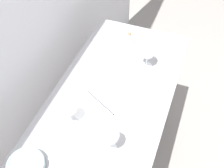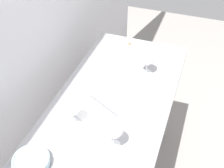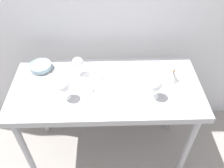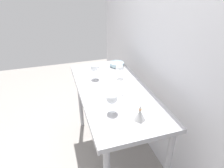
{
  "view_description": "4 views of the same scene",
  "coord_description": "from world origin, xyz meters",
  "px_view_note": "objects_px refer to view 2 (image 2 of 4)",
  "views": [
    {
      "loc": [
        -0.92,
        -0.37,
        2.11
      ],
      "look_at": [
        0.03,
        -0.01,
        0.99
      ],
      "focal_mm": 45.13,
      "sensor_mm": 36.0,
      "label": 1
    },
    {
      "loc": [
        -1.13,
        -0.41,
        2.07
      ],
      "look_at": [
        0.05,
        0.01,
        0.99
      ],
      "focal_mm": 47.24,
      "sensor_mm": 36.0,
      "label": 2
    },
    {
      "loc": [
        0.01,
        -1.25,
        2.11
      ],
      "look_at": [
        0.04,
        -0.03,
        0.94
      ],
      "focal_mm": 37.85,
      "sensor_mm": 36.0,
      "label": 3
    },
    {
      "loc": [
        1.55,
        -0.51,
        1.84
      ],
      "look_at": [
        -0.03,
        -0.01,
        0.94
      ],
      "focal_mm": 31.33,
      "sensor_mm": 36.0,
      "label": 4
    }
  ],
  "objects_px": {
    "wine_glass_near_left": "(114,130)",
    "tasting_sheet_lower": "(82,157)",
    "wine_glass_near_right": "(148,58)",
    "open_notebook": "(103,105)",
    "tasting_sheet_upper": "(112,71)",
    "decanter_funnel": "(129,49)",
    "tasting_bowl": "(31,161)",
    "wine_glass_far_left": "(73,107)"
  },
  "relations": [
    {
      "from": "open_notebook",
      "to": "tasting_sheet_lower",
      "type": "xyz_separation_m",
      "value": [
        -0.35,
        -0.03,
        -0.0
      ]
    },
    {
      "from": "wine_glass_far_left",
      "to": "tasting_sheet_upper",
      "type": "distance_m",
      "value": 0.5
    },
    {
      "from": "wine_glass_far_left",
      "to": "tasting_sheet_upper",
      "type": "height_order",
      "value": "wine_glass_far_left"
    },
    {
      "from": "wine_glass_near_right",
      "to": "tasting_sheet_lower",
      "type": "height_order",
      "value": "wine_glass_near_right"
    },
    {
      "from": "tasting_sheet_upper",
      "to": "decanter_funnel",
      "type": "distance_m",
      "value": 0.23
    },
    {
      "from": "wine_glass_near_right",
      "to": "open_notebook",
      "type": "distance_m",
      "value": 0.42
    },
    {
      "from": "wine_glass_near_left",
      "to": "open_notebook",
      "type": "distance_m",
      "value": 0.3
    },
    {
      "from": "tasting_bowl",
      "to": "tasting_sheet_upper",
      "type": "bearing_deg",
      "value": -8.02
    },
    {
      "from": "wine_glass_near_right",
      "to": "open_notebook",
      "type": "relative_size",
      "value": 0.42
    },
    {
      "from": "wine_glass_near_right",
      "to": "decanter_funnel",
      "type": "relative_size",
      "value": 1.22
    },
    {
      "from": "wine_glass_near_right",
      "to": "tasting_bowl",
      "type": "distance_m",
      "value": 0.91
    },
    {
      "from": "tasting_sheet_upper",
      "to": "tasting_sheet_lower",
      "type": "distance_m",
      "value": 0.68
    },
    {
      "from": "wine_glass_near_right",
      "to": "open_notebook",
      "type": "bearing_deg",
      "value": 157.51
    },
    {
      "from": "wine_glass_near_left",
      "to": "tasting_bowl",
      "type": "bearing_deg",
      "value": 125.7
    },
    {
      "from": "tasting_sheet_upper",
      "to": "decanter_funnel",
      "type": "height_order",
      "value": "decanter_funnel"
    },
    {
      "from": "open_notebook",
      "to": "tasting_bowl",
      "type": "xyz_separation_m",
      "value": [
        -0.47,
        0.17,
        0.02
      ]
    },
    {
      "from": "wine_glass_near_left",
      "to": "tasting_bowl",
      "type": "height_order",
      "value": "wine_glass_near_left"
    },
    {
      "from": "wine_glass_far_left",
      "to": "tasting_bowl",
      "type": "distance_m",
      "value": 0.32
    },
    {
      "from": "wine_glass_near_left",
      "to": "decanter_funnel",
      "type": "relative_size",
      "value": 1.23
    },
    {
      "from": "open_notebook",
      "to": "tasting_bowl",
      "type": "distance_m",
      "value": 0.5
    },
    {
      "from": "open_notebook",
      "to": "decanter_funnel",
      "type": "relative_size",
      "value": 2.86
    },
    {
      "from": "tasting_sheet_upper",
      "to": "open_notebook",
      "type": "bearing_deg",
      "value": 157.75
    },
    {
      "from": "wine_glass_near_right",
      "to": "tasting_sheet_upper",
      "type": "relative_size",
      "value": 0.77
    },
    {
      "from": "tasting_sheet_upper",
      "to": "wine_glass_near_right",
      "type": "bearing_deg",
      "value": -108.76
    },
    {
      "from": "wine_glass_near_left",
      "to": "open_notebook",
      "type": "bearing_deg",
      "value": 32.0
    },
    {
      "from": "wine_glass_near_left",
      "to": "open_notebook",
      "type": "height_order",
      "value": "wine_glass_near_left"
    },
    {
      "from": "open_notebook",
      "to": "tasting_bowl",
      "type": "height_order",
      "value": "tasting_bowl"
    },
    {
      "from": "tasting_sheet_upper",
      "to": "wine_glass_near_left",
      "type": "bearing_deg",
      "value": 167.68
    },
    {
      "from": "tasting_sheet_lower",
      "to": "decanter_funnel",
      "type": "height_order",
      "value": "decanter_funnel"
    },
    {
      "from": "wine_glass_near_left",
      "to": "tasting_sheet_lower",
      "type": "height_order",
      "value": "wine_glass_near_left"
    },
    {
      "from": "wine_glass_near_left",
      "to": "tasting_sheet_upper",
      "type": "relative_size",
      "value": 0.78
    },
    {
      "from": "wine_glass_near_right",
      "to": "open_notebook",
      "type": "height_order",
      "value": "wine_glass_near_right"
    },
    {
      "from": "wine_glass_near_right",
      "to": "tasting_sheet_upper",
      "type": "distance_m",
      "value": 0.25
    },
    {
      "from": "wine_glass_near_left",
      "to": "decanter_funnel",
      "type": "xyz_separation_m",
      "value": [
        0.78,
        0.16,
        -0.07
      ]
    },
    {
      "from": "tasting_bowl",
      "to": "wine_glass_near_left",
      "type": "bearing_deg",
      "value": -54.3
    },
    {
      "from": "wine_glass_near_left",
      "to": "tasting_sheet_lower",
      "type": "xyz_separation_m",
      "value": [
        -0.12,
        0.12,
        -0.11
      ]
    },
    {
      "from": "wine_glass_near_left",
      "to": "decanter_funnel",
      "type": "bearing_deg",
      "value": 11.74
    },
    {
      "from": "tasting_sheet_lower",
      "to": "tasting_bowl",
      "type": "xyz_separation_m",
      "value": [
        -0.11,
        0.2,
        0.03
      ]
    },
    {
      "from": "wine_glass_near_right",
      "to": "wine_glass_near_left",
      "type": "height_order",
      "value": "wine_glass_near_left"
    },
    {
      "from": "wine_glass_near_right",
      "to": "wine_glass_far_left",
      "type": "relative_size",
      "value": 1.03
    },
    {
      "from": "tasting_bowl",
      "to": "decanter_funnel",
      "type": "distance_m",
      "value": 1.02
    },
    {
      "from": "wine_glass_near_right",
      "to": "wine_glass_far_left",
      "type": "xyz_separation_m",
      "value": [
        -0.54,
        0.25,
        -0.0
      ]
    }
  ]
}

